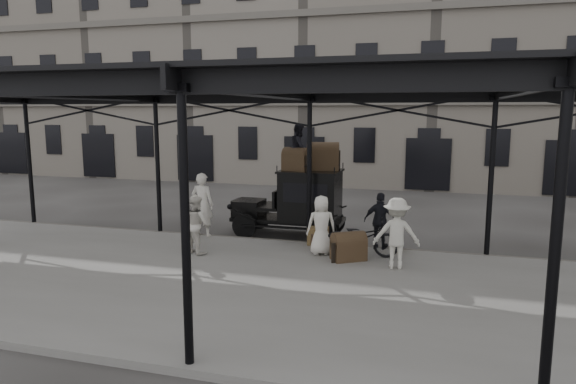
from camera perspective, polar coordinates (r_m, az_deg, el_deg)
name	(u,v)px	position (r m, az deg, el deg)	size (l,w,h in m)	color
ground	(291,266)	(13.65, 0.31, -8.18)	(120.00, 120.00, 0.00)	#383533
platform	(267,288)	(11.81, -2.37, -10.57)	(28.00, 8.00, 0.15)	slate
canopy	(269,85)	(11.41, -2.07, 11.85)	(22.50, 9.00, 4.74)	black
building_frontage	(376,59)	(30.90, 9.72, 14.36)	(64.00, 8.00, 14.00)	slate
taxi	(301,200)	(16.47, 1.44, -0.90)	(3.65, 1.55, 2.18)	black
porter_left	(202,205)	(16.19, -9.49, -1.39)	(0.73, 0.48, 2.00)	silver
porter_midleft	(196,224)	(14.33, -10.15, -3.55)	(0.78, 0.61, 1.61)	beige
porter_centre	(321,225)	(13.99, 3.72, -3.69)	(0.79, 0.52, 1.63)	silver
porter_official	(381,221)	(14.75, 10.24, -3.18)	(0.95, 0.39, 1.61)	black
porter_right	(397,233)	(12.99, 11.97, -4.52)	(1.15, 0.66, 1.78)	beige
bicycle	(362,237)	(13.96, 8.18, -5.02)	(0.69, 1.99, 1.04)	black
porter_roof	(299,147)	(16.18, 1.27, 5.00)	(0.71, 0.55, 1.45)	black
steamer_trunk_roof_near	(297,161)	(16.08, 0.96, 3.47)	(0.83, 0.51, 0.61)	#463620
steamer_trunk_roof_far	(323,158)	(16.34, 3.91, 3.76)	(1.00, 0.61, 0.73)	#463620
steamer_trunk_platform	(349,248)	(13.63, 6.75, -6.23)	(0.86, 0.53, 0.63)	#463620
wicker_hamper	(318,236)	(15.15, 3.37, -4.89)	(0.60, 0.45, 0.50)	olive
suitcase_upright	(400,243)	(14.77, 12.34, -5.55)	(0.15, 0.60, 0.45)	#463620
suitcase_flat	(321,241)	(14.73, 3.72, -5.50)	(0.60, 0.15, 0.40)	#463620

